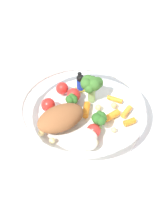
# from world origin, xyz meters

# --- Properties ---
(ground_plane) EXTENTS (2.40, 2.40, 0.00)m
(ground_plane) POSITION_xyz_m (0.00, 0.00, 0.00)
(ground_plane) COLOR white
(food_container) EXTENTS (0.23, 0.23, 0.07)m
(food_container) POSITION_xyz_m (-0.00, -0.01, 0.03)
(food_container) COLOR white
(food_container) RESTS_ON ground_plane
(folded_napkin) EXTENTS (0.16, 0.17, 0.01)m
(folded_napkin) POSITION_xyz_m (-0.02, 0.21, 0.00)
(folded_napkin) COLOR white
(folded_napkin) RESTS_ON ground_plane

